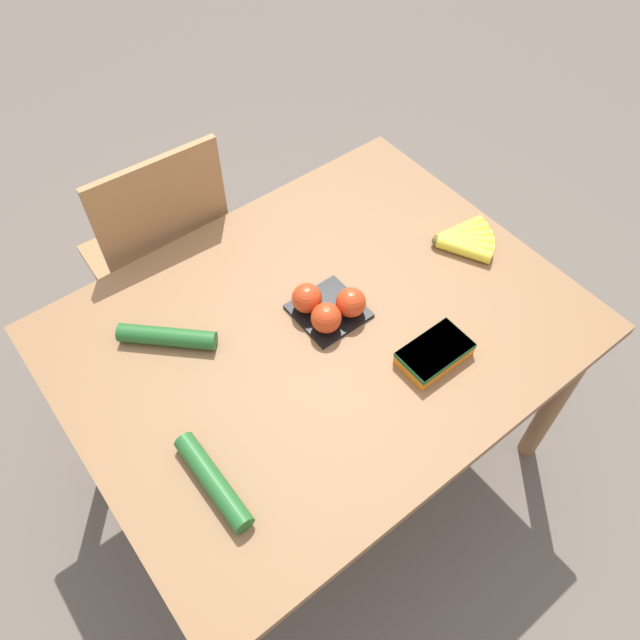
{
  "coord_description": "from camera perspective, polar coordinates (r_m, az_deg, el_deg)",
  "views": [
    {
      "loc": [
        -0.58,
        -0.75,
        2.04
      ],
      "look_at": [
        0.0,
        0.0,
        0.77
      ],
      "focal_mm": 35.0,
      "sensor_mm": 36.0,
      "label": 1
    }
  ],
  "objects": [
    {
      "name": "ground_plane",
      "position": [
        2.25,
        0.0,
        -11.92
      ],
      "size": [
        12.0,
        12.0,
        0.0
      ],
      "primitive_type": "plane",
      "color": "#665B51"
    },
    {
      "name": "banana_bunch",
      "position": [
        1.82,
        12.93,
        7.13
      ],
      "size": [
        0.17,
        0.17,
        0.04
      ],
      "color": "brown",
      "rests_on": "dining_table"
    },
    {
      "name": "dining_table",
      "position": [
        1.68,
        0.0,
        -2.52
      ],
      "size": [
        1.29,
        1.0,
        0.74
      ],
      "color": "olive",
      "rests_on": "ground_plane"
    },
    {
      "name": "carrot_bag",
      "position": [
        1.55,
        10.44,
        -2.95
      ],
      "size": [
        0.18,
        0.11,
        0.04
      ],
      "color": "orange",
      "rests_on": "dining_table"
    },
    {
      "name": "cucumber_far",
      "position": [
        1.6,
        -13.81,
        -1.49
      ],
      "size": [
        0.21,
        0.21,
        0.05
      ],
      "color": "#236028",
      "rests_on": "dining_table"
    },
    {
      "name": "cucumber_near",
      "position": [
        1.39,
        -9.75,
        -14.31
      ],
      "size": [
        0.05,
        0.25,
        0.05
      ],
      "color": "#236028",
      "rests_on": "dining_table"
    },
    {
      "name": "tomato_pack",
      "position": [
        1.59,
        0.74,
        1.2
      ],
      "size": [
        0.17,
        0.17,
        0.09
      ],
      "color": "black",
      "rests_on": "dining_table"
    },
    {
      "name": "chair",
      "position": [
        2.12,
        -13.98,
        5.3
      ],
      "size": [
        0.44,
        0.42,
        1.0
      ],
      "rotation": [
        0.0,
        0.0,
        3.09
      ],
      "color": "#A87547",
      "rests_on": "ground_plane"
    }
  ]
}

